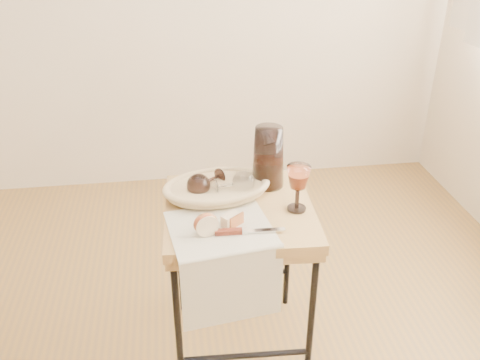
{
  "coord_description": "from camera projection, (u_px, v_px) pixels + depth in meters",
  "views": [
    {
      "loc": [
        0.09,
        -1.28,
        1.64
      ],
      "look_at": [
        0.31,
        0.27,
        0.79
      ],
      "focal_mm": 39.12,
      "sensor_mm": 36.0,
      "label": 1
    }
  ],
  "objects": [
    {
      "name": "bread_basket",
      "position": [
        217.0,
        190.0,
        1.92
      ],
      "size": [
        0.38,
        0.29,
        0.05
      ],
      "primitive_type": null,
      "rotation": [
        0.0,
        0.0,
        0.15
      ],
      "color": "#968454",
      "rests_on": "side_table"
    },
    {
      "name": "side_table",
      "position": [
        239.0,
        281.0,
        2.02
      ],
      "size": [
        0.55,
        0.55,
        0.67
      ],
      "primitive_type": null,
      "rotation": [
        0.0,
        0.0,
        -0.05
      ],
      "color": "olive",
      "rests_on": "floor"
    },
    {
      "name": "apple_wedge",
      "position": [
        231.0,
        220.0,
        1.74
      ],
      "size": [
        0.07,
        0.07,
        0.04
      ],
      "primitive_type": "cube",
      "rotation": [
        0.0,
        0.0,
        0.66
      ],
      "color": "beige",
      "rests_on": "tea_towel"
    },
    {
      "name": "wine_goblet",
      "position": [
        298.0,
        188.0,
        1.81
      ],
      "size": [
        0.1,
        0.1,
        0.17
      ],
      "primitive_type": null,
      "rotation": [
        0.0,
        0.0,
        -0.25
      ],
      "color": "white",
      "rests_on": "side_table"
    },
    {
      "name": "table_knife",
      "position": [
        247.0,
        230.0,
        1.7
      ],
      "size": [
        0.23,
        0.03,
        0.02
      ],
      "primitive_type": null,
      "rotation": [
        0.0,
        0.0,
        -0.04
      ],
      "color": "silver",
      "rests_on": "tea_towel"
    },
    {
      "name": "pitcher",
      "position": [
        268.0,
        157.0,
        1.95
      ],
      "size": [
        0.23,
        0.28,
        0.28
      ],
      "primitive_type": null,
      "rotation": [
        0.0,
        0.0,
        0.29
      ],
      "color": "black",
      "rests_on": "side_table"
    },
    {
      "name": "apple_half",
      "position": [
        206.0,
        223.0,
        1.69
      ],
      "size": [
        0.09,
        0.06,
        0.08
      ],
      "primitive_type": "ellipsoid",
      "rotation": [
        0.0,
        0.0,
        0.22
      ],
      "color": "#B2211E",
      "rests_on": "tea_towel"
    },
    {
      "name": "goblet_lying_a",
      "position": [
        208.0,
        181.0,
        1.92
      ],
      "size": [
        0.17,
        0.15,
        0.09
      ],
      "primitive_type": null,
      "rotation": [
        0.0,
        0.0,
        3.79
      ],
      "color": "#39241E",
      "rests_on": "bread_basket"
    },
    {
      "name": "tea_towel",
      "position": [
        220.0,
        229.0,
        1.74
      ],
      "size": [
        0.37,
        0.35,
        0.01
      ],
      "primitive_type": "cube",
      "rotation": [
        0.0,
        0.0,
        0.14
      ],
      "color": "silver",
      "rests_on": "side_table"
    },
    {
      "name": "goblet_lying_b",
      "position": [
        232.0,
        184.0,
        1.89
      ],
      "size": [
        0.15,
        0.11,
        0.09
      ],
      "primitive_type": null,
      "rotation": [
        0.0,
        0.0,
        0.16
      ],
      "color": "white",
      "rests_on": "bread_basket"
    }
  ]
}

